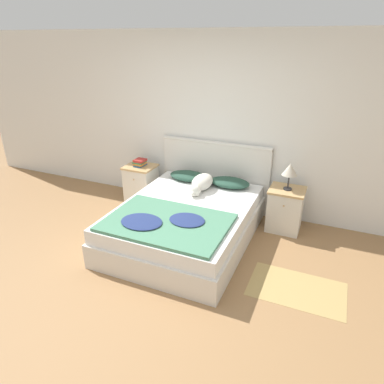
{
  "coord_description": "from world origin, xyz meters",
  "views": [
    {
      "loc": [
        1.69,
        -2.53,
        2.42
      ],
      "look_at": [
        0.07,
        1.2,
        0.59
      ],
      "focal_mm": 32.0,
      "sensor_mm": 36.0,
      "label": 1
    }
  ],
  "objects_px": {
    "nightstand_left": "(141,184)",
    "nightstand_right": "(285,209)",
    "pillow_left": "(188,176)",
    "table_lamp": "(290,170)",
    "dog": "(201,183)",
    "pillow_right": "(230,182)",
    "book_stack": "(140,162)",
    "bed": "(186,223)"
  },
  "relations": [
    {
      "from": "nightstand_left",
      "to": "nightstand_right",
      "type": "relative_size",
      "value": 1.0
    },
    {
      "from": "pillow_left",
      "to": "table_lamp",
      "type": "bearing_deg",
      "value": -1.93
    },
    {
      "from": "dog",
      "to": "table_lamp",
      "type": "distance_m",
      "value": 1.19
    },
    {
      "from": "pillow_left",
      "to": "dog",
      "type": "distance_m",
      "value": 0.42
    },
    {
      "from": "pillow_right",
      "to": "dog",
      "type": "bearing_deg",
      "value": -139.8
    },
    {
      "from": "book_stack",
      "to": "pillow_left",
      "type": "bearing_deg",
      "value": 2.18
    },
    {
      "from": "nightstand_right",
      "to": "bed",
      "type": "bearing_deg",
      "value": -145.62
    },
    {
      "from": "nightstand_left",
      "to": "pillow_right",
      "type": "bearing_deg",
      "value": 1.55
    },
    {
      "from": "dog",
      "to": "table_lamp",
      "type": "xyz_separation_m",
      "value": [
        1.13,
        0.22,
        0.28
      ]
    },
    {
      "from": "pillow_left",
      "to": "table_lamp",
      "type": "xyz_separation_m",
      "value": [
        1.45,
        -0.05,
        0.32
      ]
    },
    {
      "from": "dog",
      "to": "pillow_left",
      "type": "bearing_deg",
      "value": 139.6
    },
    {
      "from": "bed",
      "to": "table_lamp",
      "type": "relative_size",
      "value": 5.79
    },
    {
      "from": "pillow_right",
      "to": "nightstand_left",
      "type": "bearing_deg",
      "value": -178.45
    },
    {
      "from": "nightstand_right",
      "to": "book_stack",
      "type": "height_order",
      "value": "book_stack"
    },
    {
      "from": "dog",
      "to": "book_stack",
      "type": "bearing_deg",
      "value": 168.0
    },
    {
      "from": "bed",
      "to": "nightstand_left",
      "type": "distance_m",
      "value": 1.37
    },
    {
      "from": "pillow_left",
      "to": "book_stack",
      "type": "bearing_deg",
      "value": -177.82
    },
    {
      "from": "bed",
      "to": "pillow_left",
      "type": "relative_size",
      "value": 3.6
    },
    {
      "from": "nightstand_left",
      "to": "pillow_right",
      "type": "xyz_separation_m",
      "value": [
        1.45,
        0.04,
        0.25
      ]
    },
    {
      "from": "book_stack",
      "to": "bed",
      "type": "bearing_deg",
      "value": -34.63
    },
    {
      "from": "nightstand_right",
      "to": "pillow_left",
      "type": "relative_size",
      "value": 1.03
    },
    {
      "from": "nightstand_right",
      "to": "dog",
      "type": "xyz_separation_m",
      "value": [
        -1.13,
        -0.23,
        0.28
      ]
    },
    {
      "from": "nightstand_right",
      "to": "dog",
      "type": "distance_m",
      "value": 1.19
    },
    {
      "from": "nightstand_left",
      "to": "table_lamp",
      "type": "bearing_deg",
      "value": -0.24
    },
    {
      "from": "pillow_right",
      "to": "book_stack",
      "type": "distance_m",
      "value": 1.46
    },
    {
      "from": "nightstand_right",
      "to": "dog",
      "type": "bearing_deg",
      "value": -168.41
    },
    {
      "from": "nightstand_right",
      "to": "table_lamp",
      "type": "distance_m",
      "value": 0.57
    },
    {
      "from": "pillow_right",
      "to": "nightstand_right",
      "type": "bearing_deg",
      "value": -2.78
    },
    {
      "from": "bed",
      "to": "nightstand_right",
      "type": "xyz_separation_m",
      "value": [
        1.13,
        0.78,
        0.06
      ]
    },
    {
      "from": "nightstand_right",
      "to": "pillow_left",
      "type": "xyz_separation_m",
      "value": [
        -1.45,
        0.04,
        0.25
      ]
    },
    {
      "from": "pillow_right",
      "to": "book_stack",
      "type": "height_order",
      "value": "book_stack"
    },
    {
      "from": "nightstand_left",
      "to": "pillow_left",
      "type": "distance_m",
      "value": 0.85
    },
    {
      "from": "pillow_left",
      "to": "table_lamp",
      "type": "relative_size",
      "value": 1.61
    },
    {
      "from": "table_lamp",
      "to": "book_stack",
      "type": "bearing_deg",
      "value": 179.55
    },
    {
      "from": "nightstand_left",
      "to": "book_stack",
      "type": "xyz_separation_m",
      "value": [
        -0.0,
        0.01,
        0.35
      ]
    },
    {
      "from": "nightstand_right",
      "to": "book_stack",
      "type": "xyz_separation_m",
      "value": [
        -2.27,
        0.01,
        0.35
      ]
    },
    {
      "from": "pillow_left",
      "to": "book_stack",
      "type": "height_order",
      "value": "book_stack"
    },
    {
      "from": "pillow_right",
      "to": "book_stack",
      "type": "relative_size",
      "value": 2.69
    },
    {
      "from": "bed",
      "to": "nightstand_left",
      "type": "bearing_deg",
      "value": 145.62
    },
    {
      "from": "nightstand_left",
      "to": "bed",
      "type": "bearing_deg",
      "value": -34.38
    },
    {
      "from": "nightstand_right",
      "to": "pillow_right",
      "type": "height_order",
      "value": "pillow_right"
    },
    {
      "from": "bed",
      "to": "table_lamp",
      "type": "height_order",
      "value": "table_lamp"
    }
  ]
}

